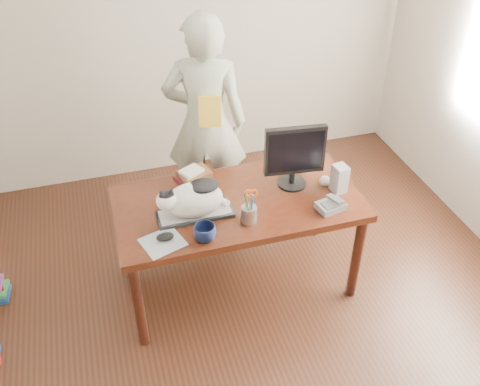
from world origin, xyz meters
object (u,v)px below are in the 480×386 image
Objects in this scene: coffee_mug at (205,233)px; pen_cup at (249,212)px; speaker at (339,179)px; desk at (235,211)px; book_stack at (194,175)px; mouse at (165,237)px; baseball at (325,181)px; monitor at (295,154)px; phone at (331,205)px; keyboard at (195,214)px; cat at (192,199)px; person at (205,123)px; calculator at (297,158)px.

pen_cup is at bearing 16.92° from coffee_mug.
pen_cup is 1.81× the size of coffee_mug.
coffee_mug is at bearing -175.67° from speaker.
book_stack is at bearing 133.43° from desk.
mouse is 1.16m from baseball.
monitor reaches higher than desk.
phone is (1.07, -0.01, 0.00)m from mouse.
speaker is (0.66, 0.13, 0.03)m from pen_cup.
cat is (-0.02, -0.00, 0.12)m from keyboard.
person reaches higher than cat.
person is at bearing 47.79° from book_stack.
calculator is at bearing 37.16° from coffee_mug.
desk is 5.89× the size of book_stack.
monitor is 1.72× the size of calculator.
mouse is at bearing -179.46° from calculator.
desk is 13.19× the size of mouse.
keyboard is 0.35m from pen_cup.
desk is 0.64m from baseball.
monitor is at bearing -144.96° from calculator.
speaker is at bearing -99.57° from calculator.
coffee_mug is (0.01, -0.24, 0.04)m from keyboard.
speaker is (1.19, 0.16, 0.07)m from mouse.
person is (-0.00, 0.78, 0.26)m from desk.
monitor reaches higher than book_stack.
cat is at bearing -175.89° from baseball.
person is (0.31, 0.93, -0.02)m from cat.
book_stack reaches higher than baseball.
coffee_mug reaches higher than mouse.
cat is 0.25m from coffee_mug.
desk is 3.55× the size of monitor.
pen_cup is (0.31, -0.15, 0.05)m from keyboard.
book_stack is (-0.62, 0.26, -0.22)m from monitor.
baseball is at bearing -7.54° from desk.
cat is 1.91× the size of pen_cup.
phone is (0.15, -0.30, -0.23)m from monitor.
person is at bearing 90.71° from pen_cup.
phone is at bearing 4.21° from coffee_mug.
coffee_mug is (0.23, -0.07, 0.03)m from mouse.
monitor reaches higher than phone.
cat is 0.41m from book_stack.
person is at bearing 104.83° from phone.
desk is 0.57m from monitor.
cat is 1.78× the size of calculator.
monitor is at bearing 9.61° from cat.
cat is 0.36m from pen_cup.
phone reaches higher than baseball.
mouse is 1.22m from person.
monitor is at bearing 34.63° from pen_cup.
cat is at bearing 177.25° from calculator.
calculator is 0.77m from person.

